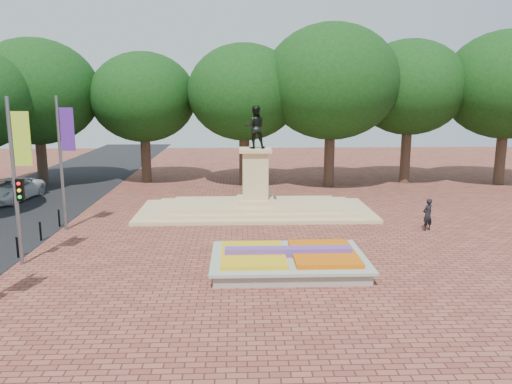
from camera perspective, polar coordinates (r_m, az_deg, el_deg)
ground at (r=22.63m, az=0.64°, el=-7.07°), size 90.00×90.00×0.00m
flower_bed at (r=20.70m, az=3.78°, el=-7.77°), size 6.30×4.30×0.91m
monument at (r=30.13m, az=-0.09°, el=-0.71°), size 14.00×6.00×6.40m
tree_row_back at (r=39.62m, az=2.81°, el=10.56°), size 44.80×8.80×10.43m
banner_poles at (r=22.32m, az=-25.97°, el=1.77°), size 0.88×11.17×7.00m
bollard_row at (r=23.13m, az=-26.87°, el=-6.55°), size 0.12×13.12×0.98m
van at (r=37.28m, az=-26.26°, el=0.21°), size 3.08×5.60×1.49m
pedestrian at (r=27.70m, az=19.02°, el=-2.46°), size 0.74×0.66×1.71m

